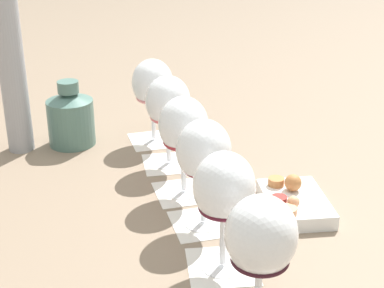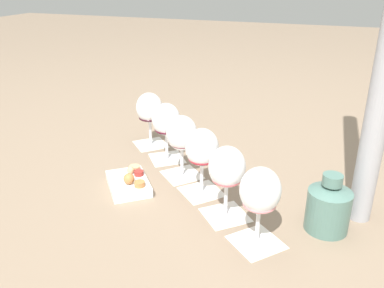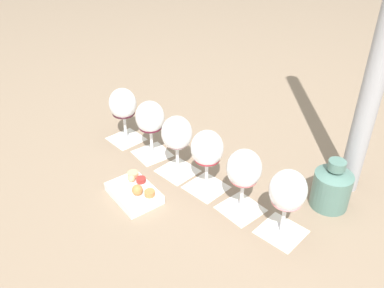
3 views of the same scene
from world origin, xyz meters
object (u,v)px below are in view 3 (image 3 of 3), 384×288
object	(u,v)px
wine_glass_0	(288,193)
wine_glass_5	(123,106)
snack_dish	(135,192)
wine_glass_4	(150,119)
wine_glass_1	(244,171)
wine_glass_2	(207,151)
ceramic_vase	(332,186)
wine_glass_3	(177,135)

from	to	relation	value
wine_glass_0	wine_glass_5	distance (m)	0.65
wine_glass_5	snack_dish	distance (m)	0.34
wine_glass_0	snack_dish	distance (m)	0.44
wine_glass_0	wine_glass_4	xyz separation A→B (m)	(0.38, -0.35, 0.00)
wine_glass_4	wine_glass_0	bearing A→B (deg)	137.27
wine_glass_5	snack_dish	bearing A→B (deg)	104.16
wine_glass_1	wine_glass_2	bearing A→B (deg)	-43.54
wine_glass_5	wine_glass_0	bearing A→B (deg)	137.63
wine_glass_0	ceramic_vase	bearing A→B (deg)	-142.51
wine_glass_1	wine_glass_5	size ratio (longest dim) A/B	1.00
wine_glass_0	wine_glass_2	xyz separation A→B (m)	(0.20, -0.18, -0.00)
ceramic_vase	snack_dish	distance (m)	0.56
wine_glass_1	ceramic_vase	bearing A→B (deg)	-173.47
ceramic_vase	wine_glass_2	bearing A→B (deg)	-10.45
wine_glass_5	wine_glass_1	bearing A→B (deg)	137.17
wine_glass_0	snack_dish	xyz separation A→B (m)	(0.40, -0.13, -0.12)
wine_glass_4	ceramic_vase	world-z (taller)	wine_glass_4
wine_glass_1	ceramic_vase	xyz separation A→B (m)	(-0.25, -0.03, -0.07)
ceramic_vase	wine_glass_3	bearing A→B (deg)	-18.06
wine_glass_0	wine_glass_4	size ratio (longest dim) A/B	1.00
wine_glass_2	wine_glass_4	bearing A→B (deg)	-43.45
wine_glass_0	wine_glass_1	distance (m)	0.13
wine_glass_0	snack_dish	size ratio (longest dim) A/B	1.01
wine_glass_3	wine_glass_5	xyz separation A→B (m)	(0.20, -0.18, 0.00)
wine_glass_2	ceramic_vase	xyz separation A→B (m)	(-0.35, 0.06, -0.07)
wine_glass_4	ceramic_vase	xyz separation A→B (m)	(-0.53, 0.24, -0.07)
wine_glass_0	ceramic_vase	world-z (taller)	wine_glass_0
wine_glass_5	snack_dish	world-z (taller)	wine_glass_5
wine_glass_0	wine_glass_2	world-z (taller)	same
wine_glass_2	ceramic_vase	bearing A→B (deg)	169.55
wine_glass_1	ceramic_vase	world-z (taller)	wine_glass_1
wine_glass_0	wine_glass_1	size ratio (longest dim) A/B	1.00
wine_glass_3	wine_glass_4	xyz separation A→B (m)	(0.09, -0.09, 0.00)
wine_glass_2	ceramic_vase	distance (m)	0.36
wine_glass_2	snack_dish	xyz separation A→B (m)	(0.21, 0.05, -0.12)
wine_glass_0	ceramic_vase	distance (m)	0.20
wine_glass_3	ceramic_vase	world-z (taller)	wine_glass_3
wine_glass_0	wine_glass_1	bearing A→B (deg)	-40.52
wine_glass_4	snack_dish	distance (m)	0.25
wine_glass_1	wine_glass_2	size ratio (longest dim) A/B	1.00
ceramic_vase	snack_dish	size ratio (longest dim) A/B	0.79
wine_glass_5	ceramic_vase	size ratio (longest dim) A/B	1.29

